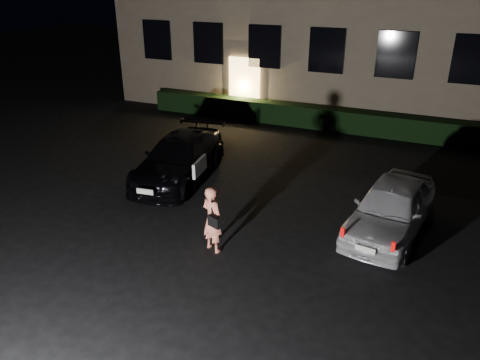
% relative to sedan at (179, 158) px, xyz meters
% --- Properties ---
extents(ground, '(80.00, 80.00, 0.00)m').
position_rel_sedan_xyz_m(ground, '(2.53, -3.80, -0.64)').
color(ground, black).
rests_on(ground, ground).
extents(hedge, '(15.00, 0.70, 0.85)m').
position_rel_sedan_xyz_m(hedge, '(2.53, 6.70, -0.22)').
color(hedge, black).
rests_on(hedge, ground).
extents(sedan, '(2.38, 4.63, 1.28)m').
position_rel_sedan_xyz_m(sedan, '(0.00, 0.00, 0.00)').
color(sedan, black).
rests_on(sedan, ground).
extents(hatch, '(2.05, 3.98, 1.29)m').
position_rel_sedan_xyz_m(hatch, '(6.31, -0.80, 0.01)').
color(hatch, silver).
rests_on(hatch, ground).
extents(man, '(0.67, 0.57, 1.57)m').
position_rel_sedan_xyz_m(man, '(2.79, -3.24, 0.15)').
color(man, '#FF886B').
rests_on(man, ground).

